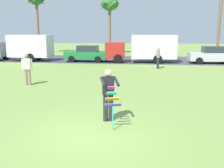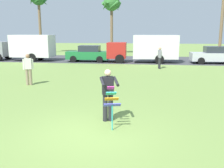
{
  "view_description": "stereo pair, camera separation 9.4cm",
  "coord_description": "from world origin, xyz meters",
  "views": [
    {
      "loc": [
        1.47,
        -6.81,
        2.91
      ],
      "look_at": [
        0.35,
        2.15,
        1.05
      ],
      "focal_mm": 40.62,
      "sensor_mm": 36.0,
      "label": 1
    },
    {
      "loc": [
        1.57,
        -6.8,
        2.91
      ],
      "look_at": [
        0.35,
        2.15,
        1.05
      ],
      "focal_mm": 40.62,
      "sensor_mm": 36.0,
      "label": 2
    }
  ],
  "objects": [
    {
      "name": "parked_car_silver",
      "position": [
        7.84,
        17.96,
        0.77
      ],
      "size": [
        4.24,
        1.91,
        1.6
      ],
      "color": "silver",
      "rests_on": "ground"
    },
    {
      "name": "person_walker_far",
      "position": [
        2.62,
        13.86,
        0.93
      ],
      "size": [
        0.28,
        0.56,
        1.73
      ],
      "color": "#26262B",
      "rests_on": "ground"
    },
    {
      "name": "palm_tree_right_near",
      "position": [
        -3.08,
        26.99,
        6.32
      ],
      "size": [
        2.58,
        2.71,
        7.67
      ],
      "color": "brown",
      "rests_on": "ground"
    },
    {
      "name": "kite_held",
      "position": [
        0.56,
        0.51,
        0.87
      ],
      "size": [
        0.53,
        0.7,
        1.26
      ],
      "color": "#D83399",
      "rests_on": "ground"
    },
    {
      "name": "ground_plane",
      "position": [
        0.0,
        0.0,
        0.0
      ],
      "size": [
        120.0,
        120.0,
        0.0
      ],
      "primitive_type": "plane",
      "color": "olive"
    },
    {
      "name": "parked_car_green",
      "position": [
        -4.18,
        17.96,
        0.77
      ],
      "size": [
        4.21,
        1.86,
        1.6
      ],
      "color": "#1E7238",
      "rests_on": "ground"
    },
    {
      "name": "person_kite_flyer",
      "position": [
        0.35,
        1.13,
        0.95
      ],
      "size": [
        0.69,
        0.76,
        1.73
      ],
      "color": "#26262B",
      "rests_on": "ground"
    },
    {
      "name": "palm_tree_left_near",
      "position": [
        -13.13,
        27.38,
        7.13
      ],
      "size": [
        2.58,
        2.71,
        8.55
      ],
      "color": "brown",
      "rests_on": "ground"
    },
    {
      "name": "parked_truck_grey_van",
      "position": [
        -10.81,
        17.96,
        1.41
      ],
      "size": [
        6.75,
        2.23,
        2.62
      ],
      "color": "gray",
      "rests_on": "ground"
    },
    {
      "name": "road_strip",
      "position": [
        0.0,
        20.36,
        0.01
      ],
      "size": [
        120.0,
        8.0,
        0.01
      ],
      "primitive_type": "cube",
      "color": "#424247",
      "rests_on": "ground"
    },
    {
      "name": "person_walker_near",
      "position": [
        -4.89,
        6.32,
        0.93
      ],
      "size": [
        0.54,
        0.32,
        1.73
      ],
      "color": "gray",
      "rests_on": "ground"
    },
    {
      "name": "parked_truck_red_cab",
      "position": [
        1.55,
        17.96,
        1.41
      ],
      "size": [
        6.76,
        2.26,
        2.62
      ],
      "color": "#B2231E",
      "rests_on": "ground"
    }
  ]
}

